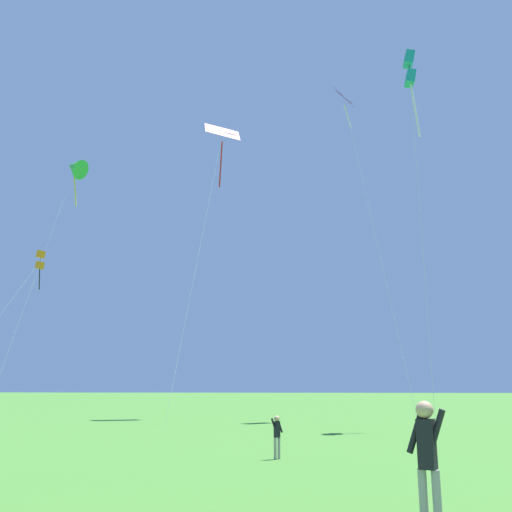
# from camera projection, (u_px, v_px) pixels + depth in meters

# --- Properties ---
(kite_orange_box) EXTENTS (2.01, 7.81, 10.67)m
(kite_orange_box) POSITION_uv_depth(u_px,v_px,m) (40.00, 261.00, 37.46)
(kite_orange_box) COLOR orange
(kite_orange_box) RESTS_ON ground_plane
(kite_teal_box) EXTENTS (1.12, 5.08, 19.33)m
(kite_teal_box) POSITION_uv_depth(u_px,v_px,m) (410.00, 72.00, 30.20)
(kite_teal_box) COLOR teal
(kite_teal_box) RESTS_ON ground_plane
(kite_purple_streamer) EXTENTS (3.16, 7.53, 21.47)m
(kite_purple_streamer) POSITION_uv_depth(u_px,v_px,m) (347.00, 109.00, 37.54)
(kite_purple_streamer) COLOR purple
(kite_purple_streamer) RESTS_ON ground_plane
(kite_green_small) EXTENTS (2.34, 9.96, 20.46)m
(kite_green_small) POSITION_uv_depth(u_px,v_px,m) (75.00, 168.00, 46.62)
(kite_green_small) COLOR green
(kite_green_small) RESTS_ON ground_plane
(kite_pink_low) EXTENTS (2.63, 10.25, 20.24)m
(kite_pink_low) POSITION_uv_depth(u_px,v_px,m) (221.00, 145.00, 39.82)
(kite_pink_low) COLOR pink
(kite_pink_low) RESTS_ON ground_plane
(person_child_small) EXTENTS (0.32, 0.23, 1.08)m
(person_child_small) POSITION_uv_depth(u_px,v_px,m) (277.00, 433.00, 14.73)
(person_child_small) COLOR gray
(person_child_small) RESTS_ON ground_plane
(person_far_back) EXTENTS (0.51, 0.30, 1.63)m
(person_far_back) POSITION_uv_depth(u_px,v_px,m) (427.00, 454.00, 7.10)
(person_far_back) COLOR gray
(person_far_back) RESTS_ON ground_plane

